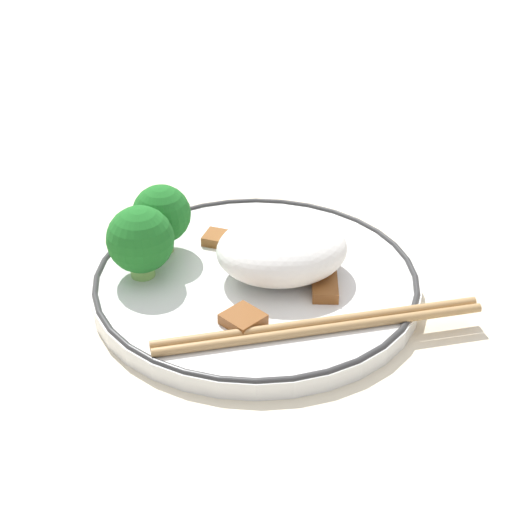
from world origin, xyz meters
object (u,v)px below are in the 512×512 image
Objects in this scene: broccoli_back_left at (162,215)px; broccoli_back_center at (140,240)px; plate at (256,283)px; chopsticks at (320,326)px.

broccoli_back_left is 0.99× the size of broccoli_back_center.
plate is 0.08m from chopsticks.
broccoli_back_center is (-0.09, 0.02, 0.04)m from plate.
plate is 0.10m from broccoli_back_center.
broccoli_back_center is at bearing 166.86° from plate.
broccoli_back_center is (-0.02, -0.03, -0.00)m from broccoli_back_left.
broccoli_back_left is 0.04m from broccoli_back_center.
chopsticks is (0.10, -0.13, -0.03)m from broccoli_back_left.
chopsticks is (0.03, -0.08, 0.01)m from plate.
broccoli_back_center reaches higher than plate.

